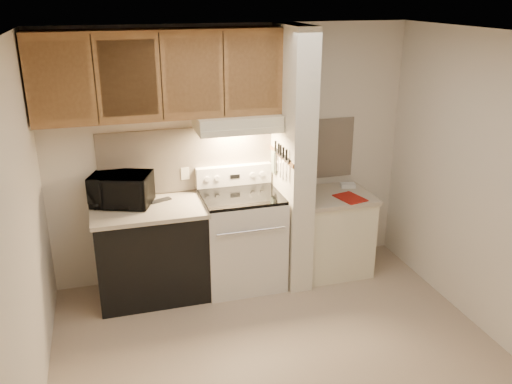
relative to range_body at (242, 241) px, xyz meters
name	(u,v)px	position (x,y,z in m)	size (l,w,h in m)	color
floor	(278,349)	(0.00, -1.16, -0.46)	(3.60, 3.60, 0.00)	tan
ceiling	(283,35)	(0.00, -1.16, 2.04)	(3.60, 3.60, 0.00)	white
wall_back	(232,154)	(0.00, 0.34, 0.79)	(3.60, 0.02, 2.50)	beige
wall_left	(20,238)	(-1.80, -1.16, 0.79)	(0.02, 3.00, 2.50)	beige
wall_right	(486,186)	(1.80, -1.16, 0.79)	(0.02, 3.00, 2.50)	beige
backsplash	(232,156)	(0.00, 0.33, 0.78)	(2.60, 0.02, 0.63)	beige
range_body	(242,241)	(0.00, 0.00, 0.00)	(0.76, 0.65, 0.92)	silver
oven_window	(250,251)	(0.00, -0.32, 0.04)	(0.50, 0.01, 0.30)	black
oven_handle	(251,231)	(0.00, -0.35, 0.26)	(0.02, 0.02, 0.65)	silver
cooktop	(241,196)	(0.00, 0.00, 0.48)	(0.74, 0.64, 0.03)	black
range_backguard	(234,175)	(0.00, 0.28, 0.59)	(0.76, 0.08, 0.20)	silver
range_display	(235,176)	(0.00, 0.24, 0.59)	(0.10, 0.01, 0.04)	black
range_knob_left_outer	(207,179)	(-0.28, 0.24, 0.59)	(0.05, 0.05, 0.02)	silver
range_knob_left_inner	(217,178)	(-0.18, 0.24, 0.59)	(0.05, 0.05, 0.02)	silver
range_knob_right_inner	(252,175)	(0.18, 0.24, 0.59)	(0.05, 0.05, 0.02)	silver
range_knob_right_outer	(262,174)	(0.28, 0.24, 0.59)	(0.05, 0.05, 0.02)	silver
dishwasher_front	(152,254)	(-0.88, 0.01, -0.03)	(1.00, 0.63, 0.87)	black
left_countertop	(148,209)	(-0.88, 0.01, 0.43)	(1.04, 0.67, 0.04)	#B7AB96
spoon_rest	(160,200)	(-0.75, 0.14, 0.46)	(0.21, 0.07, 0.01)	black
teal_jar	(108,203)	(-1.23, 0.09, 0.50)	(0.09, 0.09, 0.10)	#255C4E
outlet	(185,174)	(-0.48, 0.32, 0.64)	(0.08, 0.01, 0.12)	beige
microwave	(121,189)	(-1.10, 0.15, 0.60)	(0.54, 0.36, 0.30)	black
partition_pillar	(292,160)	(0.51, -0.01, 0.79)	(0.22, 0.70, 2.50)	silver
pillar_trim	(281,156)	(0.39, -0.01, 0.84)	(0.01, 0.70, 0.04)	olive
knife_strip	(282,155)	(0.39, -0.06, 0.86)	(0.02, 0.42, 0.04)	black
knife_blade_a	(287,171)	(0.38, -0.22, 0.76)	(0.01, 0.04, 0.16)	silver
knife_handle_a	(286,155)	(0.38, -0.21, 0.91)	(0.02, 0.02, 0.10)	black
knife_blade_b	(283,169)	(0.38, -0.13, 0.75)	(0.01, 0.04, 0.18)	silver
knife_handle_b	(283,152)	(0.38, -0.12, 0.91)	(0.02, 0.02, 0.10)	black
knife_blade_c	(281,168)	(0.38, -0.05, 0.74)	(0.01, 0.04, 0.20)	silver
knife_handle_c	(281,150)	(0.38, -0.04, 0.91)	(0.02, 0.02, 0.10)	black
knife_blade_d	(278,163)	(0.38, 0.03, 0.76)	(0.01, 0.04, 0.16)	silver
knife_handle_d	(279,148)	(0.38, 0.02, 0.91)	(0.02, 0.02, 0.10)	black
knife_blade_e	(275,162)	(0.38, 0.11, 0.75)	(0.01, 0.04, 0.18)	silver
knife_handle_e	(276,146)	(0.38, 0.11, 0.91)	(0.02, 0.02, 0.10)	black
oven_mitt	(274,162)	(0.38, 0.17, 0.73)	(0.03, 0.09, 0.21)	gray
right_cab_base	(332,234)	(0.97, -0.01, -0.06)	(0.70, 0.60, 0.81)	beige
right_countertop	(334,196)	(0.97, -0.01, 0.37)	(0.74, 0.64, 0.04)	#B7AB96
red_folder	(350,198)	(1.07, -0.16, 0.39)	(0.22, 0.30, 0.01)	maroon
white_box	(348,185)	(1.19, 0.15, 0.41)	(0.15, 0.10, 0.04)	white
range_hood	(237,122)	(0.00, 0.12, 1.17)	(0.78, 0.44, 0.15)	beige
hood_lip	(243,132)	(0.00, -0.08, 1.12)	(0.78, 0.04, 0.06)	beige
upper_cabinets	(159,74)	(-0.69, 0.17, 1.62)	(2.18, 0.33, 0.77)	olive
cab_door_a	(60,81)	(-1.51, 0.01, 1.62)	(0.46, 0.01, 0.63)	olive
cab_gap_a	(95,80)	(-1.23, 0.01, 1.62)	(0.01, 0.01, 0.73)	black
cab_door_b	(128,78)	(-0.96, 0.01, 1.62)	(0.46, 0.01, 0.63)	olive
cab_gap_b	(161,77)	(-0.69, 0.01, 1.62)	(0.01, 0.01, 0.73)	black
cab_door_c	(193,76)	(-0.42, 0.01, 1.62)	(0.46, 0.01, 0.63)	olive
cab_gap_c	(224,75)	(-0.14, 0.01, 1.62)	(0.01, 0.01, 0.73)	black
cab_door_d	(254,73)	(0.13, 0.01, 1.62)	(0.46, 0.01, 0.63)	olive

